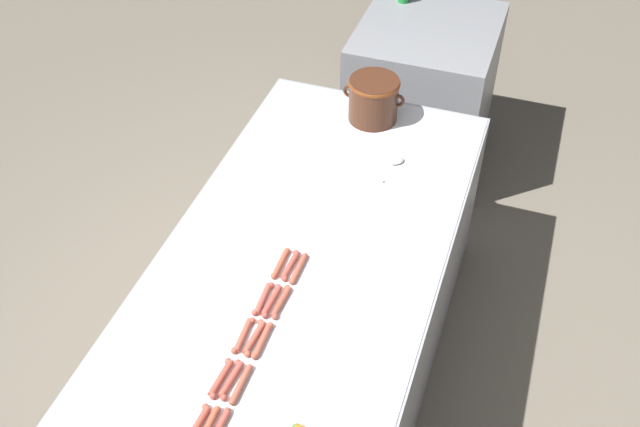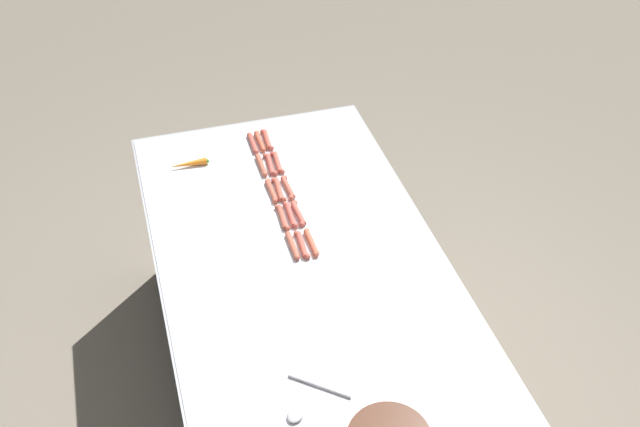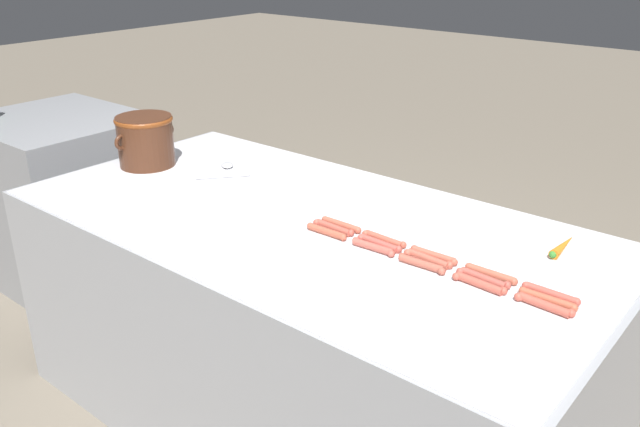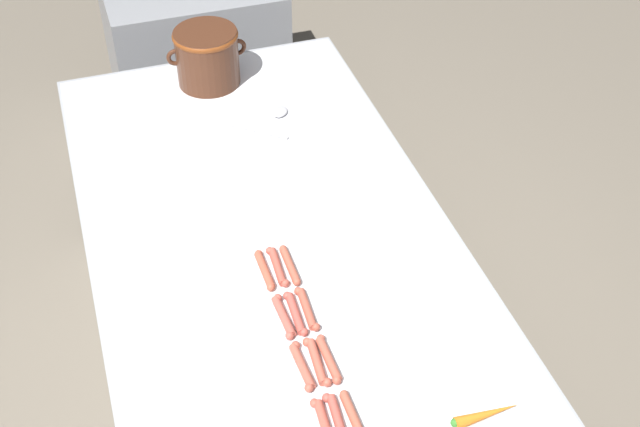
# 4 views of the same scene
# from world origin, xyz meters

# --- Properties ---
(ground_plane) EXTENTS (20.00, 20.00, 0.00)m
(ground_plane) POSITION_xyz_m (0.00, 0.00, 0.00)
(ground_plane) COLOR #756B5B
(griddle_counter) EXTENTS (1.08, 2.15, 0.86)m
(griddle_counter) POSITION_xyz_m (0.00, 0.00, 0.43)
(griddle_counter) COLOR #9EA0A5
(griddle_counter) RESTS_ON ground_plane
(back_cabinet) EXTENTS (0.76, 0.84, 0.90)m
(back_cabinet) POSITION_xyz_m (0.08, 1.76, 0.45)
(back_cabinet) COLOR gray
(back_cabinet) RESTS_ON ground_plane
(hot_dog_0) EXTENTS (0.03, 0.16, 0.02)m
(hot_dog_0) POSITION_xyz_m (-0.06, -0.88, 0.87)
(hot_dog_0) COLOR #BC5241
(hot_dog_0) RESTS_ON griddle_counter
(hot_dog_1) EXTENTS (0.03, 0.16, 0.02)m
(hot_dog_1) POSITION_xyz_m (-0.06, -0.69, 0.87)
(hot_dog_1) COLOR #BA5141
(hot_dog_1) RESTS_ON griddle_counter
(hot_dog_2) EXTENTS (0.03, 0.16, 0.02)m
(hot_dog_2) POSITION_xyz_m (-0.06, -0.50, 0.87)
(hot_dog_2) COLOR #B25543
(hot_dog_2) RESTS_ON griddle_counter
(hot_dog_3) EXTENTS (0.03, 0.16, 0.02)m
(hot_dog_3) POSITION_xyz_m (-0.06, -0.33, 0.87)
(hot_dog_3) COLOR #B75547
(hot_dog_3) RESTS_ON griddle_counter
(hot_dog_4) EXTENTS (0.03, 0.16, 0.02)m
(hot_dog_4) POSITION_xyz_m (-0.06, -0.14, 0.87)
(hot_dog_4) COLOR #B7543D
(hot_dog_4) RESTS_ON griddle_counter
(hot_dog_5) EXTENTS (0.03, 0.16, 0.02)m
(hot_dog_5) POSITION_xyz_m (-0.02, -0.87, 0.87)
(hot_dog_5) COLOR #B9573D
(hot_dog_5) RESTS_ON griddle_counter
(hot_dog_6) EXTENTS (0.03, 0.16, 0.02)m
(hot_dog_6) POSITION_xyz_m (-0.03, -0.69, 0.87)
(hot_dog_6) COLOR #B55145
(hot_dog_6) RESTS_ON griddle_counter
(hot_dog_7) EXTENTS (0.03, 0.16, 0.02)m
(hot_dog_7) POSITION_xyz_m (-0.02, -0.50, 0.87)
(hot_dog_7) COLOR #B95845
(hot_dog_7) RESTS_ON griddle_counter
(hot_dog_8) EXTENTS (0.03, 0.16, 0.02)m
(hot_dog_8) POSITION_xyz_m (-0.02, -0.33, 0.87)
(hot_dog_8) COLOR #BB5045
(hot_dog_8) RESTS_ON griddle_counter
(hot_dog_9) EXTENTS (0.03, 0.16, 0.02)m
(hot_dog_9) POSITION_xyz_m (-0.02, -0.14, 0.87)
(hot_dog_9) COLOR #B55142
(hot_dog_9) RESTS_ON griddle_counter
(hot_dog_10) EXTENTS (0.03, 0.16, 0.02)m
(hot_dog_10) POSITION_xyz_m (0.01, -0.87, 0.87)
(hot_dog_10) COLOR #BB5042
(hot_dog_10) RESTS_ON griddle_counter
(hot_dog_11) EXTENTS (0.02, 0.16, 0.02)m
(hot_dog_11) POSITION_xyz_m (0.01, -0.69, 0.87)
(hot_dog_11) COLOR #B35942
(hot_dog_11) RESTS_ON griddle_counter
(hot_dog_12) EXTENTS (0.03, 0.16, 0.02)m
(hot_dog_12) POSITION_xyz_m (0.01, -0.50, 0.87)
(hot_dog_12) COLOR #B95743
(hot_dog_12) RESTS_ON griddle_counter
(hot_dog_13) EXTENTS (0.03, 0.16, 0.02)m
(hot_dog_13) POSITION_xyz_m (0.01, -0.32, 0.87)
(hot_dog_13) COLOR #B45340
(hot_dog_13) RESTS_ON griddle_counter
(hot_dog_14) EXTENTS (0.02, 0.16, 0.02)m
(hot_dog_14) POSITION_xyz_m (0.01, -0.15, 0.87)
(hot_dog_14) COLOR #B65741
(hot_dog_14) RESTS_ON griddle_counter
(bean_pot) EXTENTS (0.30, 0.24, 0.21)m
(bean_pot) POSITION_xyz_m (0.01, 0.89, 0.98)
(bean_pot) COLOR #472616
(bean_pot) RESTS_ON griddle_counter
(serving_spoon) EXTENTS (0.23, 0.20, 0.02)m
(serving_spoon) POSITION_xyz_m (0.17, 0.58, 0.87)
(serving_spoon) COLOR #B7B7BC
(serving_spoon) RESTS_ON griddle_counter
(carrot) EXTENTS (0.18, 0.03, 0.03)m
(carrot) POSITION_xyz_m (0.32, -0.78, 0.87)
(carrot) COLOR orange
(carrot) RESTS_ON griddle_counter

